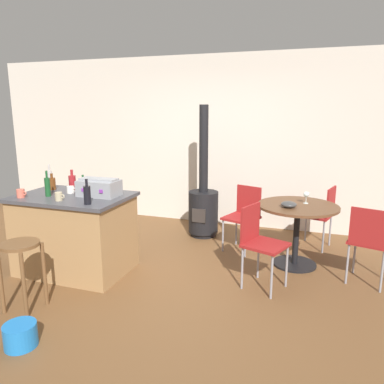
{
  "coord_description": "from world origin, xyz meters",
  "views": [
    {
      "loc": [
        1.64,
        -3.6,
        1.85
      ],
      "look_at": [
        0.29,
        0.35,
        0.93
      ],
      "focal_mm": 34.87,
      "sensor_mm": 36.0,
      "label": 1
    }
  ],
  "objects_px": {
    "folding_chair_left": "(369,239)",
    "serving_bowl": "(289,204)",
    "dining_table": "(297,220)",
    "toolbox": "(99,187)",
    "folding_chair_near": "(244,213)",
    "wine_glass": "(306,195)",
    "bottle_5": "(52,183)",
    "bottle_1": "(50,179)",
    "cup_2": "(59,196)",
    "bottle_4": "(87,194)",
    "bottle_3": "(72,182)",
    "wooden_stool": "(21,260)",
    "cup_1": "(71,190)",
    "bottle_2": "(48,186)",
    "bottle_0": "(83,184)",
    "cup_0": "(21,193)",
    "folding_chair_far": "(260,239)",
    "plastic_bucket": "(20,335)",
    "wood_stove": "(203,204)",
    "folding_chair_right": "(321,212)",
    "kitchen_island": "(75,233)"
  },
  "relations": [
    {
      "from": "folding_chair_near",
      "to": "bottle_1",
      "type": "bearing_deg",
      "value": -155.37
    },
    {
      "from": "cup_1",
      "to": "serving_bowl",
      "type": "distance_m",
      "value": 2.52
    },
    {
      "from": "folding_chair_far",
      "to": "cup_2",
      "type": "distance_m",
      "value": 2.17
    },
    {
      "from": "folding_chair_left",
      "to": "plastic_bucket",
      "type": "distance_m",
      "value": 3.44
    },
    {
      "from": "kitchen_island",
      "to": "toolbox",
      "type": "bearing_deg",
      "value": 13.62
    },
    {
      "from": "bottle_3",
      "to": "folding_chair_near",
      "type": "bearing_deg",
      "value": 30.11
    },
    {
      "from": "dining_table",
      "to": "toolbox",
      "type": "bearing_deg",
      "value": -156.6
    },
    {
      "from": "toolbox",
      "to": "plastic_bucket",
      "type": "bearing_deg",
      "value": -84.22
    },
    {
      "from": "bottle_2",
      "to": "wine_glass",
      "type": "bearing_deg",
      "value": 24.17
    },
    {
      "from": "bottle_2",
      "to": "cup_2",
      "type": "distance_m",
      "value": 0.29
    },
    {
      "from": "dining_table",
      "to": "bottle_3",
      "type": "bearing_deg",
      "value": -163.41
    },
    {
      "from": "folding_chair_near",
      "to": "wine_glass",
      "type": "bearing_deg",
      "value": -15.1
    },
    {
      "from": "bottle_4",
      "to": "cup_1",
      "type": "height_order",
      "value": "bottle_4"
    },
    {
      "from": "dining_table",
      "to": "cup_0",
      "type": "distance_m",
      "value": 3.17
    },
    {
      "from": "folding_chair_right",
      "to": "cup_1",
      "type": "distance_m",
      "value": 3.24
    },
    {
      "from": "bottle_4",
      "to": "wine_glass",
      "type": "xyz_separation_m",
      "value": [
        2.1,
        1.39,
        -0.15
      ]
    },
    {
      "from": "cup_2",
      "to": "wine_glass",
      "type": "distance_m",
      "value": 2.82
    },
    {
      "from": "wood_stove",
      "to": "bottle_0",
      "type": "relative_size",
      "value": 10.34
    },
    {
      "from": "dining_table",
      "to": "bottle_5",
      "type": "distance_m",
      "value": 2.97
    },
    {
      "from": "folding_chair_far",
      "to": "bottle_1",
      "type": "height_order",
      "value": "bottle_1"
    },
    {
      "from": "wooden_stool",
      "to": "cup_1",
      "type": "relative_size",
      "value": 5.43
    },
    {
      "from": "bottle_3",
      "to": "wine_glass",
      "type": "bearing_deg",
      "value": 18.22
    },
    {
      "from": "toolbox",
      "to": "bottle_1",
      "type": "xyz_separation_m",
      "value": [
        -0.83,
        0.2,
        0.02
      ]
    },
    {
      "from": "bottle_2",
      "to": "serving_bowl",
      "type": "relative_size",
      "value": 1.61
    },
    {
      "from": "folding_chair_left",
      "to": "serving_bowl",
      "type": "xyz_separation_m",
      "value": [
        -0.85,
        0.14,
        0.27
      ]
    },
    {
      "from": "folding_chair_far",
      "to": "wine_glass",
      "type": "relative_size",
      "value": 6.12
    },
    {
      "from": "folding_chair_left",
      "to": "bottle_2",
      "type": "bearing_deg",
      "value": -166.44
    },
    {
      "from": "bottle_1",
      "to": "plastic_bucket",
      "type": "distance_m",
      "value": 2.14
    },
    {
      "from": "folding_chair_left",
      "to": "cup_2",
      "type": "relative_size",
      "value": 7.74
    },
    {
      "from": "wooden_stool",
      "to": "plastic_bucket",
      "type": "bearing_deg",
      "value": -50.94
    },
    {
      "from": "bottle_0",
      "to": "cup_0",
      "type": "bearing_deg",
      "value": -127.36
    },
    {
      "from": "folding_chair_right",
      "to": "toolbox",
      "type": "xyz_separation_m",
      "value": [
        -2.38,
        -1.62,
        0.5
      ]
    },
    {
      "from": "wine_glass",
      "to": "folding_chair_left",
      "type": "bearing_deg",
      "value": -30.96
    },
    {
      "from": "folding_chair_near",
      "to": "cup_2",
      "type": "xyz_separation_m",
      "value": [
        -1.69,
        -1.57,
        0.45
      ]
    },
    {
      "from": "folding_chair_right",
      "to": "plastic_bucket",
      "type": "distance_m",
      "value": 3.82
    },
    {
      "from": "cup_0",
      "to": "wine_glass",
      "type": "distance_m",
      "value": 3.27
    },
    {
      "from": "bottle_4",
      "to": "bottle_3",
      "type": "bearing_deg",
      "value": 137.29
    },
    {
      "from": "cup_2",
      "to": "bottle_5",
      "type": "bearing_deg",
      "value": 135.01
    },
    {
      "from": "bottle_0",
      "to": "plastic_bucket",
      "type": "bearing_deg",
      "value": -73.29
    },
    {
      "from": "kitchen_island",
      "to": "bottle_5",
      "type": "distance_m",
      "value": 0.69
    },
    {
      "from": "folding_chair_near",
      "to": "bottle_5",
      "type": "distance_m",
      "value": 2.46
    },
    {
      "from": "toolbox",
      "to": "wine_glass",
      "type": "bearing_deg",
      "value": 24.96
    },
    {
      "from": "toolbox",
      "to": "wooden_stool",
      "type": "bearing_deg",
      "value": -103.92
    },
    {
      "from": "folding_chair_far",
      "to": "cup_2",
      "type": "bearing_deg",
      "value": -165.05
    },
    {
      "from": "bottle_4",
      "to": "bottle_0",
      "type": "bearing_deg",
      "value": 128.02
    },
    {
      "from": "bottle_1",
      "to": "cup_2",
      "type": "xyz_separation_m",
      "value": [
        0.55,
        -0.54,
        -0.07
      ]
    },
    {
      "from": "folding_chair_left",
      "to": "kitchen_island",
      "type": "bearing_deg",
      "value": -167.69
    },
    {
      "from": "kitchen_island",
      "to": "plastic_bucket",
      "type": "xyz_separation_m",
      "value": [
        0.46,
        -1.38,
        -0.36
      ]
    },
    {
      "from": "bottle_0",
      "to": "wood_stove",
      "type": "bearing_deg",
      "value": 52.19
    },
    {
      "from": "wood_stove",
      "to": "bottle_2",
      "type": "xyz_separation_m",
      "value": [
        -1.26,
        -1.8,
        0.54
      ]
    }
  ]
}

